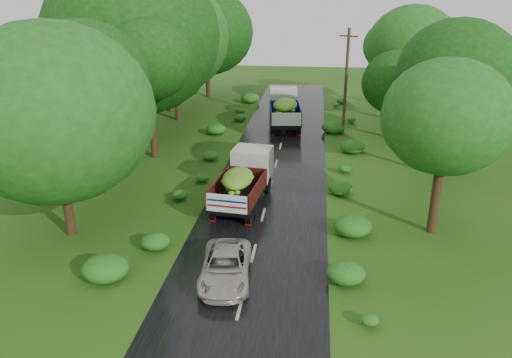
% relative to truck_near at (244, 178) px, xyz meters
% --- Properties ---
extents(ground, '(120.00, 120.00, 0.00)m').
position_rel_truck_near_xyz_m(ground, '(1.19, -9.46, -1.44)').
color(ground, '#214C10').
rests_on(ground, ground).
extents(road, '(6.50, 80.00, 0.02)m').
position_rel_truck_near_xyz_m(road, '(1.19, -4.46, -1.43)').
color(road, black).
rests_on(road, ground).
extents(road_lines, '(0.12, 69.60, 0.00)m').
position_rel_truck_near_xyz_m(road_lines, '(1.19, -3.46, -1.42)').
color(road_lines, '#BFB78C').
rests_on(road_lines, road).
extents(truck_near, '(2.80, 6.25, 2.54)m').
position_rel_truck_near_xyz_m(truck_near, '(0.00, 0.00, 0.00)').
color(truck_near, black).
rests_on(truck_near, ground).
extents(truck_far, '(3.14, 6.98, 2.84)m').
position_rel_truck_near_xyz_m(truck_far, '(1.03, 16.35, 0.17)').
color(truck_far, black).
rests_on(truck_far, ground).
extents(car, '(2.31, 4.34, 1.16)m').
position_rel_truck_near_xyz_m(car, '(0.34, -7.70, -0.84)').
color(car, '#AFA79B').
rests_on(car, road).
extents(utility_pole, '(1.35, 0.68, 8.17)m').
position_rel_truck_near_xyz_m(utility_pole, '(5.87, 14.48, 2.77)').
color(utility_pole, '#382616').
rests_on(utility_pole, ground).
extents(trees_left, '(7.10, 36.45, 9.89)m').
position_rel_truck_near_xyz_m(trees_left, '(-8.92, 12.87, 5.25)').
color(trees_left, black).
rests_on(trees_left, ground).
extents(trees_right, '(5.84, 31.42, 8.09)m').
position_rel_truck_near_xyz_m(trees_right, '(10.69, 12.27, 4.29)').
color(trees_right, black).
rests_on(trees_right, ground).
extents(shrubs, '(11.90, 44.00, 0.70)m').
position_rel_truck_near_xyz_m(shrubs, '(1.19, 4.54, -1.09)').
color(shrubs, '#215B15').
rests_on(shrubs, ground).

